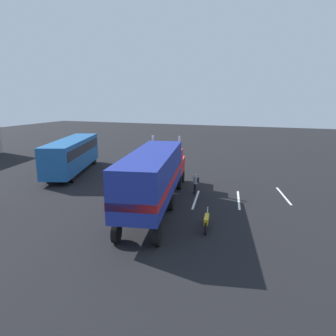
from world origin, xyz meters
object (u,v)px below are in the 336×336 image
Objects in this scene: parked_bus at (72,153)px; motorcycle at (206,221)px; person_bystander at (195,183)px; semi_truck at (156,173)px.

motorcycle is (-8.85, -16.07, -1.58)m from parked_bus.
person_bystander is at bearing -100.34° from parked_bus.
motorcycle is (-6.36, -2.41, -0.41)m from person_bystander.
parked_bus is at bearing 60.82° from semi_truck.
person_bystander is 0.78× the size of motorcycle.
semi_truck is 6.84× the size of motorcycle.
parked_bus is 18.42m from motorcycle.
semi_truck is 8.81× the size of person_bystander.
semi_truck is at bearing 62.10° from motorcycle.
parked_bus is 5.34× the size of motorcycle.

